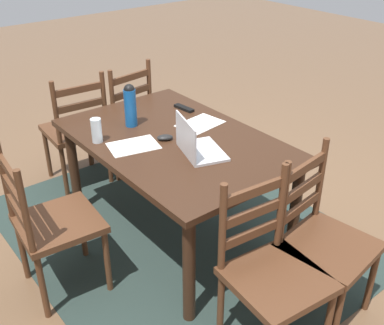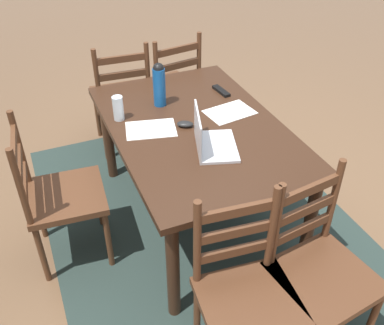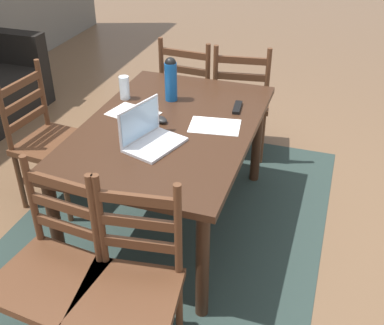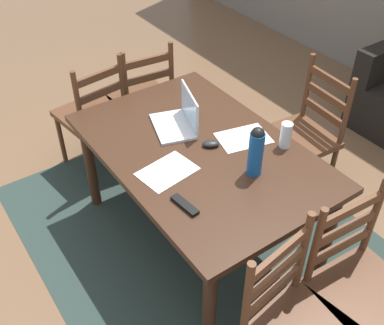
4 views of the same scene
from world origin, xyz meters
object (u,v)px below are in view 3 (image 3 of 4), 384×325
object	(u,v)px
dining_table	(170,138)
water_bottle	(171,78)
chair_left_near	(129,292)
chair_left_far	(52,271)
chair_far_head	(50,141)
drinking_glass	(124,88)
chair_right_near	(241,100)
computer_mouse	(160,119)
chair_right_far	(192,94)
laptop	(148,134)
tv_remote	(237,107)

from	to	relation	value
dining_table	water_bottle	distance (m)	0.43
chair_left_near	chair_left_far	bearing A→B (deg)	89.98
dining_table	chair_left_far	xyz separation A→B (m)	(-1.04, 0.19, -0.18)
chair_far_head	drinking_glass	xyz separation A→B (m)	(0.26, -0.46, 0.35)
drinking_glass	chair_right_near	bearing A→B (deg)	-38.04
chair_left_far	water_bottle	distance (m)	1.44
chair_far_head	chair_left_near	bearing A→B (deg)	-134.56
computer_mouse	chair_left_near	bearing A→B (deg)	-136.45
water_bottle	drinking_glass	size ratio (longest dim) A/B	1.87
chair_right_near	computer_mouse	bearing A→B (deg)	165.24
chair_left_near	chair_right_far	world-z (taller)	same
laptop	computer_mouse	bearing A→B (deg)	7.21
chair_far_head	computer_mouse	bearing A→B (deg)	-88.86
laptop	computer_mouse	xyz separation A→B (m)	(0.26, 0.03, -0.04)
chair_far_head	chair_right_far	distance (m)	1.23
tv_remote	chair_left_near	bearing A→B (deg)	77.95
dining_table	chair_right_far	distance (m)	1.08
dining_table	chair_left_near	distance (m)	1.08
chair_right_near	laptop	size ratio (longest dim) A/B	2.55
chair_left_far	water_bottle	bearing A→B (deg)	-3.41
chair_left_near	drinking_glass	xyz separation A→B (m)	(1.30, 0.60, 0.35)
chair_right_near	tv_remote	distance (m)	0.77
laptop	drinking_glass	xyz separation A→B (m)	(0.50, 0.38, 0.02)
chair_left_far	chair_right_far	world-z (taller)	same
chair_right_near	computer_mouse	distance (m)	1.10
dining_table	water_bottle	xyz separation A→B (m)	(0.34, 0.11, 0.24)
chair_far_head	computer_mouse	xyz separation A→B (m)	(0.02, -0.80, 0.29)
chair_left_near	laptop	bearing A→B (deg)	15.71
chair_right_far	drinking_glass	distance (m)	0.88
chair_far_head	drinking_glass	distance (m)	0.63
dining_table	drinking_glass	distance (m)	0.51
dining_table	laptop	xyz separation A→B (m)	(-0.24, 0.03, 0.15)
water_bottle	chair_right_near	bearing A→B (deg)	-24.22
dining_table	chair_right_far	world-z (taller)	chair_right_far
chair_left_near	chair_right_far	size ratio (longest dim) A/B	1.00
dining_table	tv_remote	distance (m)	0.48
chair_far_head	chair_right_far	bearing A→B (deg)	-32.70
water_bottle	drinking_glass	xyz separation A→B (m)	(-0.08, 0.30, -0.07)
chair_left_far	laptop	distance (m)	0.88
computer_mouse	chair_right_near	bearing A→B (deg)	15.13
chair_far_head	laptop	size ratio (longest dim) A/B	2.55
chair_far_head	chair_left_far	bearing A→B (deg)	-147.21
chair_right_near	laptop	distance (m)	1.35
chair_right_near	chair_left_far	bearing A→B (deg)	169.14
chair_left_far	chair_right_far	size ratio (longest dim) A/B	1.00
chair_left_far	chair_far_head	world-z (taller)	same
laptop	chair_far_head	bearing A→B (deg)	73.57
dining_table	computer_mouse	world-z (taller)	computer_mouse
chair_left_near	tv_remote	size ratio (longest dim) A/B	5.59
chair_right_near	chair_right_far	xyz separation A→B (m)	(-0.00, 0.41, 0.00)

